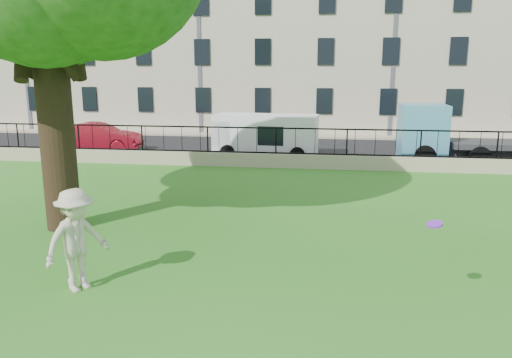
% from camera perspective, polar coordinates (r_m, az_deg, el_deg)
% --- Properties ---
extents(ground, '(120.00, 120.00, 0.00)m').
position_cam_1_polar(ground, '(10.27, -4.75, -11.59)').
color(ground, '#2C6618').
rests_on(ground, ground).
extents(retaining_wall, '(50.00, 0.40, 0.60)m').
position_cam_1_polar(retaining_wall, '(21.59, 2.28, 2.14)').
color(retaining_wall, tan).
rests_on(retaining_wall, ground).
extents(iron_railing, '(50.00, 0.05, 1.13)m').
position_cam_1_polar(iron_railing, '(21.45, 2.30, 4.38)').
color(iron_railing, black).
rests_on(iron_railing, retaining_wall).
extents(street, '(60.00, 9.00, 0.01)m').
position_cam_1_polar(street, '(26.25, 3.32, 3.33)').
color(street, black).
rests_on(street, ground).
extents(sidewalk, '(60.00, 1.40, 0.12)m').
position_cam_1_polar(sidewalk, '(31.37, 4.13, 4.93)').
color(sidewalk, tan).
rests_on(sidewalk, ground).
extents(building_row, '(56.40, 10.40, 13.80)m').
position_cam_1_polar(building_row, '(36.86, 4.96, 16.72)').
color(building_row, '#B8A992').
rests_on(building_row, ground).
extents(man, '(1.32, 1.49, 2.00)m').
position_cam_1_polar(man, '(10.12, -19.82, -6.59)').
color(man, beige).
rests_on(man, ground).
extents(frisbee, '(0.35, 0.35, 0.12)m').
position_cam_1_polar(frisbee, '(8.98, 19.75, -4.87)').
color(frisbee, purple).
extents(red_sedan, '(4.49, 1.82, 1.45)m').
position_cam_1_polar(red_sedan, '(27.01, -17.61, 4.57)').
color(red_sedan, '#B7162B').
rests_on(red_sedan, street).
extents(white_van, '(4.98, 2.24, 2.04)m').
position_cam_1_polar(white_van, '(23.91, 1.13, 4.91)').
color(white_van, white).
rests_on(white_van, street).
extents(blue_truck, '(6.19, 2.20, 2.60)m').
position_cam_1_polar(blue_truck, '(24.56, 23.27, 4.75)').
color(blue_truck, '#519ABE').
rests_on(blue_truck, street).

